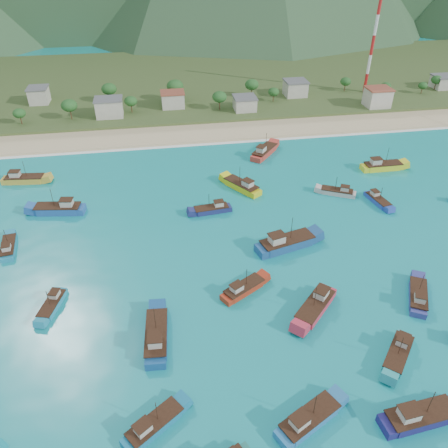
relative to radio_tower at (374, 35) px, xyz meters
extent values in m
plane|color=#0C7987|center=(-75.16, -108.00, -23.90)|extent=(600.00, 600.00, 0.00)
cube|color=beige|center=(-75.16, -29.00, -23.90)|extent=(400.00, 18.00, 1.20)
cube|color=#385123|center=(-75.16, 32.00, -23.90)|extent=(400.00, 110.00, 2.40)
cube|color=white|center=(-75.16, -38.50, -23.90)|extent=(400.00, 2.50, 0.08)
cube|color=beige|center=(-132.32, 7.52, -19.45)|extent=(7.03, 7.68, 5.70)
cube|color=beige|center=(-104.30, -11.97, -19.21)|extent=(9.44, 7.33, 6.18)
cube|color=beige|center=(-80.82, -5.86, -19.57)|extent=(8.45, 7.04, 5.46)
cube|color=beige|center=(-54.23, -13.21, -20.01)|extent=(7.90, 7.97, 4.58)
cube|color=beige|center=(-30.44, -0.12, -19.45)|extent=(8.44, 8.14, 5.69)
cube|color=beige|center=(-3.11, -17.66, -19.00)|extent=(8.66, 7.71, 6.59)
cube|color=beige|center=(36.60, -0.59, -19.91)|extent=(11.13, 7.97, 4.77)
cylinder|color=red|center=(0.00, 0.00, -18.58)|extent=(1.20, 1.20, 7.43)
cylinder|color=white|center=(0.00, 0.00, -11.15)|extent=(1.20, 1.20, 7.43)
cylinder|color=red|center=(0.00, 0.00, -3.72)|extent=(1.20, 1.20, 7.43)
cylinder|color=white|center=(0.00, 0.00, 3.72)|extent=(1.20, 1.20, 7.43)
cylinder|color=red|center=(0.00, 0.00, 11.15)|extent=(1.20, 1.20, 7.43)
cube|color=#14719A|center=(-92.18, -135.12, -23.42)|extent=(9.51, 7.88, 1.75)
cube|color=beige|center=(-93.79, -136.26, -21.83)|extent=(2.81, 2.70, 1.42)
cylinder|color=#382114|center=(-91.73, -134.80, -20.57)|extent=(0.12, 0.12, 3.94)
cube|color=navy|center=(-61.63, -96.98, -23.04)|extent=(14.38, 7.57, 2.51)
cube|color=beige|center=(-64.35, -97.72, -20.77)|extent=(3.69, 3.26, 2.04)
cylinder|color=#382114|center=(-60.88, -96.77, -18.97)|extent=(0.12, 0.12, 5.64)
cube|color=#2545AF|center=(-32.97, -82.51, -23.49)|extent=(4.13, 9.15, 1.60)
cube|color=beige|center=(-33.29, -80.74, -22.04)|extent=(1.95, 2.26, 1.30)
cylinder|color=#382114|center=(-32.88, -83.00, -20.89)|extent=(0.12, 0.12, 3.61)
cube|color=yellow|center=(-23.17, -64.96, -23.19)|extent=(12.19, 3.62, 2.21)
cube|color=beige|center=(-25.66, -64.96, -21.18)|extent=(2.77, 2.24, 1.80)
cylinder|color=#382114|center=(-22.47, -64.96, -19.59)|extent=(0.12, 0.12, 4.98)
cube|color=teal|center=(-51.91, -129.31, -23.39)|extent=(8.86, 9.41, 1.82)
cube|color=beige|center=(-50.55, -127.79, -21.74)|extent=(2.88, 2.91, 1.48)
cylinder|color=#382114|center=(-52.29, -129.74, -20.44)|extent=(0.12, 0.12, 4.09)
cube|color=teal|center=(-110.57, -107.99, -23.53)|extent=(4.75, 8.82, 1.54)
cube|color=beige|center=(-110.09, -106.33, -22.13)|extent=(2.02, 2.28, 1.25)
cylinder|color=#382114|center=(-110.71, -108.45, -21.03)|extent=(0.12, 0.12, 3.46)
cube|color=#BFB4AE|center=(-41.91, -76.58, -23.45)|extent=(9.50, 6.62, 1.68)
cube|color=beige|center=(-40.22, -77.43, -21.93)|extent=(2.64, 2.46, 1.37)
cylinder|color=#382114|center=(-42.38, -76.34, -20.72)|extent=(0.12, 0.12, 3.79)
cube|color=#B6362B|center=(-55.20, -49.52, -23.17)|extent=(10.69, 11.86, 2.25)
cube|color=beige|center=(-56.81, -51.47, -21.13)|extent=(3.54, 3.61, 1.83)
cylinder|color=#382114|center=(-54.76, -48.98, -19.52)|extent=(0.12, 0.12, 5.06)
cube|color=yellow|center=(-66.63, -69.58, -23.23)|extent=(9.44, 11.64, 2.13)
cube|color=beige|center=(-65.29, -71.56, -21.30)|extent=(3.27, 3.41, 1.73)
cylinder|color=#382114|center=(-67.01, -69.03, -19.77)|extent=(0.12, 0.12, 4.79)
cube|color=teal|center=(-122.87, -87.83, -23.46)|extent=(3.94, 9.42, 1.66)
cube|color=beige|center=(-122.62, -89.68, -21.96)|extent=(1.95, 2.29, 1.35)
cylinder|color=#382114|center=(-122.95, -87.31, -20.76)|extent=(0.12, 0.12, 3.74)
cube|color=#BD2D43|center=(-62.02, -116.80, -23.23)|extent=(10.68, 10.79, 2.13)
cube|color=beige|center=(-60.34, -115.09, -21.30)|extent=(3.40, 3.40, 1.73)
cylinder|color=#382114|center=(-62.48, -117.28, -19.77)|extent=(0.12, 0.12, 4.79)
cube|color=navy|center=(-91.38, -118.91, -23.19)|extent=(4.41, 12.41, 2.22)
cube|color=beige|center=(-91.54, -121.40, -21.18)|extent=(2.41, 2.92, 1.80)
cylinder|color=#382114|center=(-91.33, -118.21, -19.58)|extent=(0.12, 0.12, 4.99)
cube|color=navy|center=(-41.32, -116.96, -23.37)|extent=(7.51, 10.40, 1.85)
cube|color=beige|center=(-42.32, -118.79, -21.69)|extent=(2.75, 2.93, 1.51)
cylinder|color=#382114|center=(-41.05, -116.45, -20.36)|extent=(0.12, 0.12, 4.17)
cube|color=#21529D|center=(-114.26, -73.87, -23.17)|extent=(12.82, 5.42, 2.26)
cube|color=beige|center=(-111.75, -74.24, -21.12)|extent=(3.12, 2.66, 1.84)
cylinder|color=#382114|center=(-114.96, -73.77, -19.50)|extent=(0.12, 0.12, 5.08)
cube|color=gold|center=(-125.72, -56.05, -23.25)|extent=(11.82, 4.60, 2.10)
cube|color=beige|center=(-128.06, -55.80, -21.35)|extent=(2.83, 2.38, 1.70)
cylinder|color=#382114|center=(-125.06, -56.12, -19.84)|extent=(0.12, 0.12, 4.71)
cube|color=#236DAA|center=(-70.09, -137.96, -23.31)|extent=(11.08, 7.70, 1.96)
cube|color=beige|center=(-72.07, -138.96, -21.53)|extent=(3.08, 2.87, 1.60)
cylinder|color=#382114|center=(-69.55, -137.69, -20.12)|extent=(0.12, 0.12, 4.42)
cube|color=navy|center=(-54.10, -140.29, -23.23)|extent=(12.02, 4.54, 2.14)
cube|color=beige|center=(-56.49, -140.51, -21.29)|extent=(2.86, 2.39, 1.74)
cylinder|color=#382114|center=(-53.43, -140.23, -19.76)|extent=(0.12, 0.12, 4.81)
cube|color=#A22D16|center=(-73.95, -109.47, -23.41)|extent=(9.80, 7.47, 1.77)
cube|color=beige|center=(-75.65, -110.50, -21.81)|extent=(2.81, 2.66, 1.43)
cylinder|color=#382114|center=(-73.48, -109.19, -20.54)|extent=(0.12, 0.12, 3.97)
cube|color=navy|center=(-76.33, -79.84, -23.43)|extent=(9.81, 3.85, 1.74)
cube|color=beige|center=(-74.38, -79.63, -21.85)|extent=(2.35, 1.98, 1.41)
cylinder|color=#382114|center=(-76.87, -79.90, -20.60)|extent=(0.12, 0.12, 3.91)
camera|label=1|loc=(-88.15, -171.45, 35.77)|focal=35.00mm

